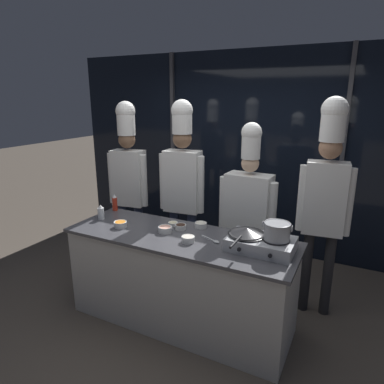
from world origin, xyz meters
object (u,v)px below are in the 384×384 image
(prep_bowl_garlic, at_px, (201,225))
(prep_bowl_soy_glaze, at_px, (181,226))
(chef_head, at_px, (128,172))
(chef_sous, at_px, (182,177))
(frying_pan, at_px, (247,231))
(squeeze_bottle_chili, at_px, (115,203))
(prep_bowl_noodles, at_px, (173,224))
(chef_line, at_px, (248,204))
(stock_pot, at_px, (277,231))
(serving_spoon_slotted, at_px, (213,240))
(prep_bowl_onion, at_px, (188,239))
(prep_bowl_carrots, at_px, (120,224))
(chef_pastry, at_px, (326,188))
(prep_bowl_shrimp, at_px, (165,229))
(portable_stove, at_px, (261,243))
(squeeze_bottle_clear, at_px, (101,212))

(prep_bowl_garlic, distance_m, prep_bowl_soy_glaze, 0.20)
(chef_head, bearing_deg, chef_sous, 173.61)
(frying_pan, xyz_separation_m, chef_head, (-1.70, 0.66, 0.20))
(squeeze_bottle_chili, height_order, prep_bowl_soy_glaze, squeeze_bottle_chili)
(prep_bowl_noodles, distance_m, chef_line, 0.81)
(stock_pot, relative_size, prep_bowl_soy_glaze, 2.21)
(serving_spoon_slotted, relative_size, chef_line, 0.11)
(prep_bowl_soy_glaze, bearing_deg, serving_spoon_slotted, -16.55)
(prep_bowl_soy_glaze, bearing_deg, prep_bowl_onion, -49.12)
(prep_bowl_onion, xyz_separation_m, chef_head, (-1.22, 0.79, 0.31))
(prep_bowl_garlic, relative_size, prep_bowl_soy_glaze, 1.09)
(prep_bowl_carrots, xyz_separation_m, chef_line, (1.01, 0.82, 0.12))
(prep_bowl_soy_glaze, relative_size, chef_pastry, 0.05)
(chef_pastry, bearing_deg, chef_line, -6.55)
(prep_bowl_onion, relative_size, prep_bowl_shrimp, 0.90)
(prep_bowl_noodles, bearing_deg, prep_bowl_shrimp, -84.71)
(prep_bowl_garlic, bearing_deg, prep_bowl_carrots, -153.33)
(portable_stove, xyz_separation_m, prep_bowl_noodles, (-0.92, 0.14, -0.03))
(serving_spoon_slotted, relative_size, chef_head, 0.10)
(chef_sous, bearing_deg, prep_bowl_soy_glaze, 110.63)
(prep_bowl_soy_glaze, bearing_deg, chef_line, 52.04)
(squeeze_bottle_chili, relative_size, prep_bowl_onion, 1.60)
(stock_pot, bearing_deg, chef_head, 161.37)
(chef_head, relative_size, chef_pastry, 0.97)
(prep_bowl_noodles, relative_size, prep_bowl_shrimp, 0.73)
(prep_bowl_shrimp, xyz_separation_m, chef_head, (-0.93, 0.69, 0.31))
(stock_pot, xyz_separation_m, prep_bowl_soy_glaze, (-0.93, 0.10, -0.16))
(squeeze_bottle_chili, xyz_separation_m, chef_pastry, (2.12, 0.44, 0.32))
(prep_bowl_onion, bearing_deg, stock_pot, 10.58)
(prep_bowl_garlic, bearing_deg, prep_bowl_onion, -81.94)
(prep_bowl_carrots, height_order, chef_head, chef_head)
(frying_pan, xyz_separation_m, chef_sous, (-0.98, 0.69, 0.22))
(prep_bowl_carrots, bearing_deg, serving_spoon_slotted, 6.14)
(stock_pot, distance_m, serving_spoon_slotted, 0.57)
(prep_bowl_garlic, xyz_separation_m, prep_bowl_shrimp, (-0.24, -0.26, 0.00))
(prep_bowl_garlic, relative_size, chef_line, 0.06)
(frying_pan, relative_size, squeeze_bottle_clear, 3.59)
(prep_bowl_garlic, xyz_separation_m, chef_head, (-1.17, 0.43, 0.31))
(chef_line, bearing_deg, stock_pot, 125.96)
(portable_stove, xyz_separation_m, prep_bowl_onion, (-0.61, -0.14, -0.02))
(chef_line, bearing_deg, prep_bowl_onion, 74.67)
(prep_bowl_soy_glaze, distance_m, prep_bowl_carrots, 0.59)
(chef_line, xyz_separation_m, chef_pastry, (0.73, 0.00, 0.26))
(squeeze_bottle_clear, xyz_separation_m, prep_bowl_noodles, (0.76, 0.17, -0.05))
(prep_bowl_carrots, bearing_deg, chef_head, 121.27)
(squeeze_bottle_clear, height_order, prep_bowl_soy_glaze, squeeze_bottle_clear)
(chef_head, bearing_deg, prep_bowl_shrimp, 134.72)
(prep_bowl_garlic, bearing_deg, frying_pan, -23.66)
(prep_bowl_shrimp, bearing_deg, prep_bowl_soy_glaze, 54.98)
(prep_bowl_soy_glaze, height_order, prep_bowl_shrimp, prep_bowl_shrimp)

